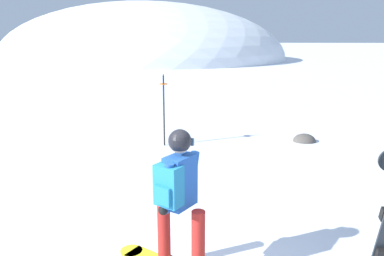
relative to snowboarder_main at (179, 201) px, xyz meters
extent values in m
ellipsoid|color=silver|center=(-8.47, 40.42, -0.92)|extent=(32.16, 28.94, 12.84)
cylinder|color=yellow|center=(-0.66, 0.42, -0.91)|extent=(0.28, 0.28, 0.02)
cylinder|color=maroon|center=(-0.19, 0.15, -0.48)|extent=(0.15, 0.15, 0.82)
cylinder|color=maroon|center=(0.22, -0.10, -0.48)|extent=(0.15, 0.15, 0.82)
cube|color=#1E4C9E|center=(0.02, 0.03, 0.22)|extent=(0.37, 0.42, 0.58)
cylinder|color=#1E4C9E|center=(-0.10, -0.17, 0.22)|extent=(0.20, 0.18, 0.57)
cylinder|color=#1E4C9E|center=(0.13, 0.22, 0.22)|extent=(0.20, 0.18, 0.57)
sphere|color=black|center=(-0.15, -0.17, -0.03)|extent=(0.11, 0.11, 0.11)
sphere|color=black|center=(0.11, 0.26, -0.03)|extent=(0.11, 0.11, 0.11)
cube|color=teal|center=(-0.09, -0.15, 0.24)|extent=(0.33, 0.30, 0.44)
cube|color=teal|center=(-0.14, -0.23, 0.16)|extent=(0.20, 0.15, 0.20)
sphere|color=tan|center=(0.02, 0.03, 0.64)|extent=(0.21, 0.21, 0.21)
sphere|color=black|center=(0.02, 0.03, 0.67)|extent=(0.25, 0.25, 0.25)
cube|color=navy|center=(0.08, 0.14, 0.64)|extent=(0.16, 0.11, 0.08)
cylinder|color=black|center=(-0.94, 5.25, -0.06)|extent=(0.04, 0.04, 1.72)
cylinder|color=orange|center=(-0.94, 5.25, 0.62)|extent=(0.20, 0.20, 0.02)
cone|color=black|center=(-0.94, 5.25, 0.84)|extent=(0.04, 0.04, 0.08)
ellipsoid|color=#4C4742|center=(2.63, 5.87, -0.92)|extent=(0.58, 0.50, 0.41)
camera|label=1|loc=(0.43, -3.82, 1.75)|focal=35.56mm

